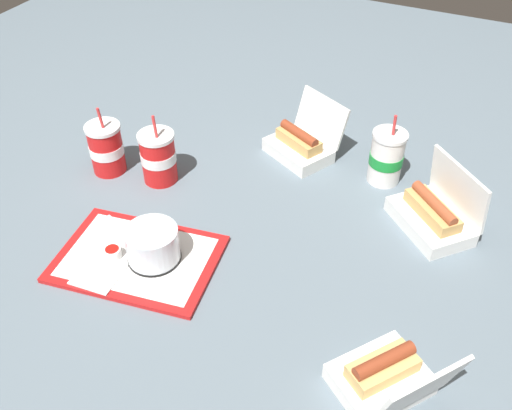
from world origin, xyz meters
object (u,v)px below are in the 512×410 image
ketchup_cup (113,252)px  clamshell_hotdog_front (301,144)px  cake_container (153,245)px  clamshell_hotdog_corner (434,214)px  soda_cup_back (386,157)px  plastic_fork (119,227)px  soda_cup_left (106,148)px  clamshell_hotdog_left (385,377)px  soda_cup_corner (158,157)px  food_tray (138,259)px

ketchup_cup → clamshell_hotdog_front: (0.23, 0.59, 0.01)m
cake_container → clamshell_hotdog_corner: clamshell_hotdog_corner is taller
soda_cup_back → clamshell_hotdog_front: bearing=177.4°
plastic_fork → soda_cup_left: bearing=153.7°
clamshell_hotdog_left → soda_cup_back: bearing=105.9°
cake_container → clamshell_hotdog_corner: bearing=36.0°
clamshell_hotdog_left → soda_cup_corner: soda_cup_corner is taller
plastic_fork → clamshell_hotdog_corner: bearing=49.1°
plastic_fork → clamshell_hotdog_corner: clamshell_hotdog_corner is taller
soda_cup_back → soda_cup_left: 0.77m
clamshell_hotdog_corner → soda_cup_corner: 0.73m
clamshell_hotdog_corner → clamshell_hotdog_front: (-0.41, 0.15, -0.00)m
food_tray → soda_cup_corner: (-0.12, 0.29, 0.07)m
soda_cup_left → food_tray: bearing=-43.9°
ketchup_cup → clamshell_hotdog_left: 0.67m
cake_container → soda_cup_corner: soda_cup_corner is taller
cake_container → soda_cup_left: (-0.32, 0.25, 0.02)m
food_tray → soda_cup_corner: size_ratio=1.96×
ketchup_cup → clamshell_hotdog_front: clamshell_hotdog_front is taller
food_tray → clamshell_hotdog_front: 0.60m
soda_cup_corner → cake_container: bearing=-59.6°
clamshell_hotdog_front → soda_cup_back: soda_cup_back is taller
food_tray → cake_container: bearing=18.8°
food_tray → cake_container: 0.06m
food_tray → soda_cup_back: bearing=52.0°
food_tray → ketchup_cup: (-0.05, -0.02, 0.02)m
cake_container → clamshell_hotdog_front: 0.57m
clamshell_hotdog_front → soda_cup_left: 0.55m
clamshell_hotdog_left → soda_cup_left: soda_cup_left is taller
clamshell_hotdog_corner → soda_cup_corner: soda_cup_corner is taller
clamshell_hotdog_front → food_tray: bearing=-107.9°
ketchup_cup → soda_cup_left: size_ratio=0.19×
food_tray → ketchup_cup: ketchup_cup is taller
soda_cup_back → clamshell_hotdog_corner: bearing=-39.9°
plastic_fork → soda_cup_back: bearing=64.8°
ketchup_cup → soda_cup_back: size_ratio=0.19×
clamshell_hotdog_left → clamshell_hotdog_front: (-0.43, 0.65, -0.00)m
ketchup_cup → clamshell_hotdog_front: size_ratio=0.17×
plastic_fork → cake_container: bearing=2.0°
ketchup_cup → cake_container: bearing=22.4°
clamshell_hotdog_corner → soda_cup_back: soda_cup_back is taller
food_tray → soda_cup_left: soda_cup_left is taller
plastic_fork → soda_cup_back: 0.73m
cake_container → soda_cup_back: bearing=54.0°
clamshell_hotdog_left → clamshell_hotdog_corner: bearing=92.1°
food_tray → clamshell_hotdog_left: clamshell_hotdog_left is taller
food_tray → cake_container: cake_container is taller
plastic_fork → soda_cup_back: soda_cup_back is taller
plastic_fork → soda_cup_left: size_ratio=0.53×
soda_cup_back → soda_cup_corner: size_ratio=1.03×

